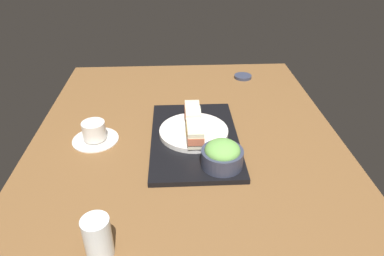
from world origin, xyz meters
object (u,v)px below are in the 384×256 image
(sandwich_inner_near, at_px, (194,128))
(drinking_glass, at_px, (98,237))
(sandwich_plate, at_px, (194,132))
(sandwich_inner_far, at_px, (193,118))
(sandwich_farmost, at_px, (192,111))
(coffee_cup, at_px, (94,133))
(small_sauce_dish, at_px, (243,77))
(salad_bowl, at_px, (222,155))
(sandwich_nearmost, at_px, (196,136))

(sandwich_inner_near, relative_size, drinking_glass, 0.68)
(sandwich_plate, distance_m, drinking_glass, 0.50)
(sandwich_inner_far, bearing_deg, sandwich_farmost, 0.56)
(sandwich_inner_far, xyz_separation_m, coffee_cup, (-0.02, 0.32, -0.03))
(sandwich_plate, distance_m, sandwich_inner_far, 0.04)
(sandwich_plate, xyz_separation_m, small_sauce_dish, (0.47, -0.24, -0.02))
(sandwich_inner_near, relative_size, sandwich_inner_far, 0.96)
(sandwich_inner_far, relative_size, salad_bowl, 0.59)
(sandwich_inner_near, xyz_separation_m, small_sauce_dish, (0.50, -0.24, -0.05))
(sandwich_farmost, xyz_separation_m, coffee_cup, (-0.08, 0.32, -0.03))
(drinking_glass, distance_m, small_sauce_dish, 1.03)
(coffee_cup, bearing_deg, sandwich_farmost, -76.46)
(sandwich_plate, xyz_separation_m, drinking_glass, (-0.44, 0.23, 0.03))
(sandwich_plate, height_order, drinking_glass, drinking_glass)
(sandwich_inner_near, relative_size, coffee_cup, 0.46)
(small_sauce_dish, bearing_deg, sandwich_plate, 152.70)
(sandwich_inner_far, height_order, salad_bowl, salad_bowl)
(sandwich_farmost, distance_m, small_sauce_dish, 0.46)
(sandwich_plate, distance_m, salad_bowl, 0.18)
(sandwich_plate, distance_m, sandwich_nearmost, 0.09)
(sandwich_farmost, xyz_separation_m, small_sauce_dish, (0.39, -0.24, -0.05))
(salad_bowl, bearing_deg, sandwich_inner_near, 26.43)
(sandwich_nearmost, xyz_separation_m, sandwich_farmost, (0.16, 0.00, -0.00))
(sandwich_farmost, relative_size, drinking_glass, 0.68)
(sandwich_plate, bearing_deg, sandwich_farmost, 0.56)
(sandwich_nearmost, xyz_separation_m, salad_bowl, (-0.09, -0.07, -0.01))
(sandwich_nearmost, xyz_separation_m, small_sauce_dish, (0.55, -0.24, -0.05))
(sandwich_inner_near, distance_m, salad_bowl, 0.16)
(sandwich_inner_far, bearing_deg, sandwich_inner_near, -179.44)
(sandwich_plate, height_order, sandwich_inner_far, sandwich_inner_far)
(sandwich_inner_near, bearing_deg, sandwich_farmost, 0.56)
(sandwich_plate, bearing_deg, drinking_glass, 152.95)
(sandwich_plate, bearing_deg, sandwich_nearmost, -179.44)
(sandwich_plate, xyz_separation_m, coffee_cup, (0.00, 0.32, 0.00))
(sandwich_farmost, height_order, drinking_glass, drinking_glass)
(salad_bowl, bearing_deg, small_sauce_dish, -15.18)
(sandwich_plate, xyz_separation_m, sandwich_inner_far, (0.03, 0.00, 0.04))
(sandwich_inner_near, distance_m, sandwich_farmost, 0.11)
(salad_bowl, bearing_deg, sandwich_inner_far, 19.90)
(sandwich_inner_far, xyz_separation_m, drinking_glass, (-0.47, 0.23, -0.01))
(sandwich_inner_far, relative_size, coffee_cup, 0.48)
(coffee_cup, bearing_deg, sandwich_nearmost, -104.98)
(sandwich_inner_far, bearing_deg, sandwich_nearmost, -179.44)
(sandwich_inner_near, bearing_deg, salad_bowl, -153.57)
(sandwich_inner_far, distance_m, coffee_cup, 0.32)
(sandwich_inner_near, xyz_separation_m, salad_bowl, (-0.14, -0.07, -0.00))
(sandwich_nearmost, relative_size, sandwich_inner_far, 1.00)
(sandwich_inner_near, bearing_deg, sandwich_nearmost, -179.44)
(sandwich_nearmost, height_order, drinking_glass, drinking_glass)
(sandwich_nearmost, distance_m, sandwich_inner_near, 0.05)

